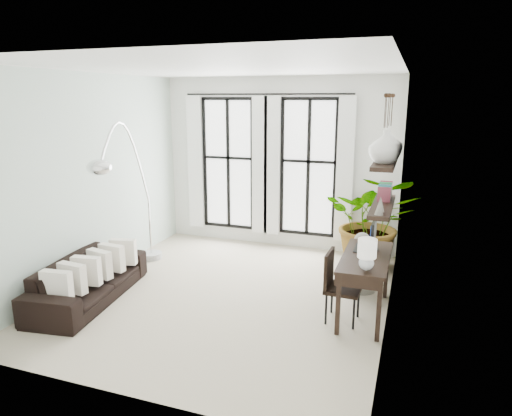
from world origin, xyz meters
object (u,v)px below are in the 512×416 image
at_px(desk_chair, 337,282).
at_px(arc_lamp, 125,158).
at_px(desk, 365,262).
at_px(sofa, 89,279).
at_px(plant, 372,221).
at_px(buddha, 361,266).

distance_m(desk_chair, arc_lamp, 3.63).
distance_m(desk, arc_lamp, 3.83).
bearing_deg(desk, sofa, -168.54).
height_order(plant, arc_lamp, arc_lamp).
bearing_deg(sofa, desk, -86.36).
xyz_separation_m(desk_chair, arc_lamp, (-3.32, 0.36, 1.41)).
xyz_separation_m(sofa, plant, (3.66, 2.62, 0.51)).
distance_m(sofa, plant, 4.53).
distance_m(sofa, desk_chair, 3.48).
xyz_separation_m(arc_lamp, buddha, (3.50, 0.74, -1.56)).
bearing_deg(plant, desk_chair, -96.34).
relative_size(desk_chair, buddha, 1.04).
bearing_deg(arc_lamp, plant, 25.70).
bearing_deg(desk, buddha, 98.75).
relative_size(plant, desk_chair, 1.76).
bearing_deg(desk, plant, 92.70).
bearing_deg(plant, buddha, -92.96).
xyz_separation_m(sofa, desk_chair, (3.43, 0.55, 0.22)).
bearing_deg(desk, arc_lamp, 177.65).
relative_size(plant, buddha, 1.83).
bearing_deg(plant, arc_lamp, -154.30).
distance_m(desk, buddha, 0.99).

